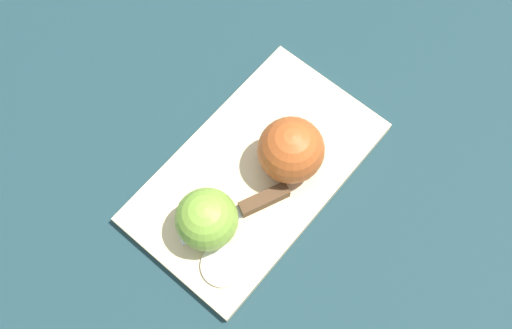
% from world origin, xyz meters
% --- Properties ---
extents(ground_plane, '(4.00, 4.00, 0.00)m').
position_xyz_m(ground_plane, '(0.00, 0.00, 0.00)').
color(ground_plane, '#193338').
extents(cutting_board, '(0.37, 0.22, 0.02)m').
position_xyz_m(cutting_board, '(0.00, 0.00, 0.01)').
color(cutting_board, '#D1B789').
rests_on(cutting_board, ground_plane).
extents(apple_half_left, '(0.09, 0.09, 0.09)m').
position_xyz_m(apple_half_left, '(-0.04, 0.03, 0.06)').
color(apple_half_left, '#AD4C1E').
rests_on(apple_half_left, cutting_board).
extents(apple_half_right, '(0.08, 0.08, 0.08)m').
position_xyz_m(apple_half_right, '(0.10, 0.01, 0.06)').
color(apple_half_right, olive).
rests_on(apple_half_right, cutting_board).
extents(knife, '(0.15, 0.07, 0.02)m').
position_xyz_m(knife, '(0.04, 0.03, 0.02)').
color(knife, silver).
rests_on(knife, cutting_board).
extents(apple_slice, '(0.06, 0.06, 0.01)m').
position_xyz_m(apple_slice, '(0.12, 0.06, 0.02)').
color(apple_slice, '#EFE5C6').
rests_on(apple_slice, cutting_board).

